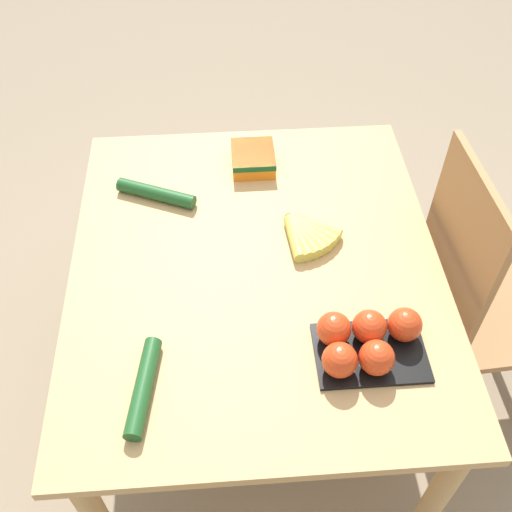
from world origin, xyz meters
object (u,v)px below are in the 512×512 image
object	(u,v)px
carrot_bag	(253,157)
cucumber_far	(156,193)
cucumber_near	(143,387)
tomato_pack	(366,341)
chair	(474,299)
banana_bunch	(306,233)

from	to	relation	value
carrot_bag	cucumber_far	bearing A→B (deg)	-66.33
cucumber_far	cucumber_near	bearing A→B (deg)	-0.35
tomato_pack	chair	bearing A→B (deg)	125.08
banana_bunch	tomato_pack	bearing A→B (deg)	13.45
chair	cucumber_near	xyz separation A→B (m)	(0.37, -0.94, 0.25)
tomato_pack	cucumber_far	distance (m)	0.76
banana_bunch	cucumber_far	xyz separation A→B (m)	(-0.19, -0.42, 0.00)
chair	cucumber_near	bearing A→B (deg)	108.03
carrot_bag	cucumber_near	xyz separation A→B (m)	(0.76, -0.30, -0.01)
cucumber_far	chair	bearing A→B (deg)	74.35
chair	carrot_bag	size ratio (longest dim) A/B	6.95
chair	banana_bunch	bearing A→B (deg)	78.45
chair	cucumber_near	world-z (taller)	chair
carrot_bag	cucumber_far	size ratio (longest dim) A/B	0.62
carrot_bag	banana_bunch	bearing A→B (deg)	21.28
carrot_bag	cucumber_near	size ratio (longest dim) A/B	0.60
banana_bunch	cucumber_near	world-z (taller)	cucumber_near
tomato_pack	cucumber_near	world-z (taller)	tomato_pack
chair	tomato_pack	distance (m)	0.60
banana_bunch	tomato_pack	xyz separation A→B (m)	(0.38, 0.09, 0.03)
chair	banana_bunch	size ratio (longest dim) A/B	6.00
cucumber_near	carrot_bag	bearing A→B (deg)	158.71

